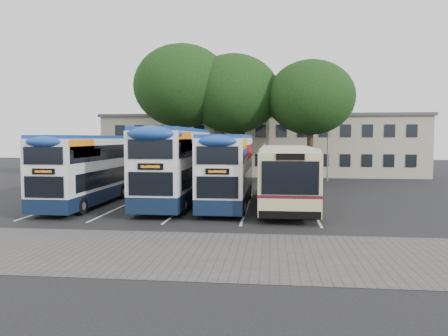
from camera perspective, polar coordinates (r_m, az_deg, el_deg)
ground at (r=19.66m, az=2.98°, el=-7.35°), size 120.00×120.00×0.00m
paving_strip at (r=15.08m, az=-5.89°, el=-10.86°), size 40.00×6.00×0.01m
bay_lines at (r=25.03m, az=-4.99°, el=-4.89°), size 14.12×11.00×0.01m
depot_building at (r=46.25m, az=4.93°, el=3.10°), size 32.40×8.40×6.20m
lamp_post at (r=39.54m, az=13.46°, el=5.66°), size 0.25×1.05×9.06m
tree_left at (r=38.15m, az=-5.44°, el=10.57°), size 8.35×8.35×11.81m
tree_mid at (r=37.72m, az=1.24°, el=9.62°), size 7.93×7.93×10.95m
tree_right at (r=36.58m, az=11.26°, el=9.00°), size 7.14×7.14×10.16m
bus_dd_left at (r=26.04m, az=-17.40°, el=0.14°), size 2.32×9.57×3.99m
bus_dd_mid at (r=25.38m, az=-6.31°, el=0.70°), size 2.55×10.52×4.38m
bus_dd_right at (r=24.61m, az=0.53°, el=0.15°), size 2.34×9.65×4.02m
bus_single at (r=24.74m, az=8.08°, el=-0.60°), size 2.86×11.24×3.36m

